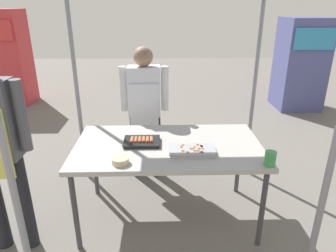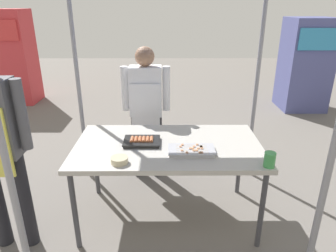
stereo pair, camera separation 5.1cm
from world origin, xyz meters
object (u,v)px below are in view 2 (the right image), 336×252
(condiment_bowl, at_px, (119,160))
(neighbor_stall_right, at_px, (305,65))
(stall_table, at_px, (168,150))
(tray_meat_skewers, at_px, (192,150))
(drink_cup_near_edge, at_px, (270,160))
(neighbor_stall_left, at_px, (11,57))
(tray_grilled_sausages, at_px, (142,141))
(vendor_woman, at_px, (146,104))

(condiment_bowl, bearing_deg, neighbor_stall_right, 50.73)
(stall_table, height_order, tray_meat_skewers, tray_meat_skewers)
(tray_meat_skewers, distance_m, drink_cup_near_edge, 0.60)
(neighbor_stall_left, height_order, neighbor_stall_right, neighbor_stall_left)
(tray_grilled_sausages, bearing_deg, neighbor_stall_left, 127.76)
(tray_meat_skewers, relative_size, neighbor_stall_right, 0.23)
(vendor_woman, xyz_separation_m, neighbor_stall_right, (2.78, 2.48, -0.03))
(tray_grilled_sausages, xyz_separation_m, condiment_bowl, (-0.14, -0.35, 0.00))
(tray_meat_skewers, height_order, drink_cup_near_edge, drink_cup_near_edge)
(stall_table, distance_m, tray_grilled_sausages, 0.24)
(tray_meat_skewers, height_order, neighbor_stall_right, neighbor_stall_right)
(stall_table, height_order, neighbor_stall_left, neighbor_stall_left)
(vendor_woman, bearing_deg, neighbor_stall_left, -45.82)
(condiment_bowl, bearing_deg, stall_table, 41.23)
(tray_meat_skewers, distance_m, vendor_woman, 1.02)
(stall_table, height_order, neighbor_stall_right, neighbor_stall_right)
(tray_meat_skewers, xyz_separation_m, neighbor_stall_right, (2.36, 3.40, 0.06))
(drink_cup_near_edge, height_order, neighbor_stall_left, neighbor_stall_left)
(condiment_bowl, xyz_separation_m, neighbor_stall_right, (2.92, 3.57, 0.06))
(stall_table, bearing_deg, condiment_bowl, -138.77)
(vendor_woman, bearing_deg, tray_meat_skewers, 114.72)
(stall_table, bearing_deg, vendor_woman, 106.88)
(tray_meat_skewers, relative_size, drink_cup_near_edge, 3.30)
(drink_cup_near_edge, bearing_deg, neighbor_stall_right, 63.64)
(tray_grilled_sausages, distance_m, neighbor_stall_left, 4.62)
(stall_table, xyz_separation_m, vendor_woman, (-0.23, 0.77, 0.17))
(drink_cup_near_edge, bearing_deg, tray_meat_skewers, 157.02)
(drink_cup_near_edge, bearing_deg, vendor_woman, 130.23)
(stall_table, bearing_deg, drink_cup_near_edge, -27.52)
(stall_table, distance_m, vendor_woman, 0.82)
(tray_grilled_sausages, bearing_deg, condiment_bowl, -112.51)
(drink_cup_near_edge, xyz_separation_m, vendor_woman, (-0.98, 1.16, 0.06))
(tray_grilled_sausages, distance_m, neighbor_stall_right, 4.25)
(condiment_bowl, xyz_separation_m, vendor_woman, (0.14, 1.10, 0.09))
(tray_meat_skewers, bearing_deg, drink_cup_near_edge, -22.98)
(vendor_woman, height_order, neighbor_stall_left, neighbor_stall_left)
(condiment_bowl, relative_size, neighbor_stall_right, 0.08)
(drink_cup_near_edge, distance_m, neighbor_stall_right, 4.06)
(condiment_bowl, height_order, neighbor_stall_left, neighbor_stall_left)
(tray_meat_skewers, bearing_deg, condiment_bowl, -163.07)
(tray_grilled_sausages, height_order, drink_cup_near_edge, drink_cup_near_edge)
(tray_grilled_sausages, distance_m, drink_cup_near_edge, 1.06)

